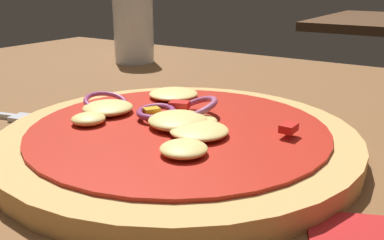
% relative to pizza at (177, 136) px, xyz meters
% --- Properties ---
extents(dining_table, '(1.21, 0.90, 0.03)m').
position_rel_pizza_xyz_m(dining_table, '(-0.00, 0.00, -0.03)').
color(dining_table, brown).
rests_on(dining_table, ground).
extents(pizza, '(0.29, 0.29, 0.04)m').
position_rel_pizza_xyz_m(pizza, '(0.00, 0.00, 0.00)').
color(pizza, tan).
rests_on(pizza, dining_table).
extents(beer_glass, '(0.07, 0.07, 0.11)m').
position_rel_pizza_xyz_m(beer_glass, '(-0.28, 0.28, 0.04)').
color(beer_glass, silver).
rests_on(beer_glass, dining_table).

